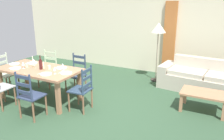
{
  "coord_description": "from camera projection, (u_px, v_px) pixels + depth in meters",
  "views": [
    {
      "loc": [
        2.3,
        -3.62,
        2.23
      ],
      "look_at": [
        0.1,
        0.64,
        0.75
      ],
      "focal_mm": 36.59,
      "sensor_mm": 36.0,
      "label": 1
    }
  ],
  "objects": [
    {
      "name": "fork_far_left",
      "position": [
        28.0,
        62.0,
        5.61
      ],
      "size": [
        0.02,
        0.17,
        0.01
      ],
      "primitive_type": "cube",
      "rotation": [
        0.0,
        0.0,
        -0.05
      ],
      "color": "silver",
      "rests_on": "dining_table"
    },
    {
      "name": "dining_table",
      "position": [
        39.0,
        72.0,
        5.16
      ],
      "size": [
        1.9,
        0.96,
        0.75
      ],
      "color": "#B07B58",
      "rests_on": "ground_plane"
    },
    {
      "name": "dining_chair_head_west",
      "position": [
        5.0,
        73.0,
        5.69
      ],
      "size": [
        0.41,
        0.43,
        0.96
      ],
      "color": "beige",
      "rests_on": "ground_plane"
    },
    {
      "name": "dinner_plate_near_left",
      "position": [
        15.0,
        68.0,
        5.12
      ],
      "size": [
        0.24,
        0.24,
        0.02
      ],
      "primitive_type": "cylinder",
      "color": "white",
      "rests_on": "dining_table"
    },
    {
      "name": "dinner_plate_head_west",
      "position": [
        14.0,
        64.0,
        5.47
      ],
      "size": [
        0.24,
        0.24,
        0.02
      ],
      "primitive_type": "cylinder",
      "color": "white",
      "rests_on": "dining_table"
    },
    {
      "name": "wine_glass_near_left",
      "position": [
        23.0,
        64.0,
        5.1
      ],
      "size": [
        0.06,
        0.06,
        0.16
      ],
      "color": "white",
      "rests_on": "dining_table"
    },
    {
      "name": "wine_glass_far_right",
      "position": [
        63.0,
        65.0,
        4.97
      ],
      "size": [
        0.06,
        0.06,
        0.16
      ],
      "color": "white",
      "rests_on": "dining_table"
    },
    {
      "name": "dinner_plate_head_east",
      "position": [
        66.0,
        73.0,
        4.79
      ],
      "size": [
        0.24,
        0.24,
        0.02
      ],
      "primitive_type": "cylinder",
      "color": "white",
      "rests_on": "dining_table"
    },
    {
      "name": "ground_plane",
      "position": [
        94.0,
        112.0,
        4.75
      ],
      "size": [
        9.6,
        9.6,
        0.02
      ],
      "primitive_type": "cube",
      "color": "#2F4C34"
    },
    {
      "name": "fork_head_west",
      "position": [
        10.0,
        63.0,
        5.54
      ],
      "size": [
        0.02,
        0.17,
        0.01
      ],
      "primitive_type": "cube",
      "rotation": [
        0.0,
        0.0,
        0.04
      ],
      "color": "silver",
      "rests_on": "dining_table"
    },
    {
      "name": "wine_glass_near_right",
      "position": [
        55.0,
        69.0,
        4.72
      ],
      "size": [
        0.06,
        0.06,
        0.16
      ],
      "color": "white",
      "rests_on": "dining_table"
    },
    {
      "name": "wine_glass_far_left",
      "position": [
        34.0,
        61.0,
        5.36
      ],
      "size": [
        0.06,
        0.06,
        0.16
      ],
      "color": "white",
      "rests_on": "dining_table"
    },
    {
      "name": "dining_chair_head_east",
      "position": [
        82.0,
        89.0,
        4.69
      ],
      "size": [
        0.43,
        0.44,
        0.96
      ],
      "color": "#2C4159",
      "rests_on": "ground_plane"
    },
    {
      "name": "fork_near_left",
      "position": [
        11.0,
        68.0,
        5.18
      ],
      "size": [
        0.02,
        0.17,
        0.01
      ],
      "primitive_type": "cube",
      "rotation": [
        0.0,
        0.0,
        0.01
      ],
      "color": "silver",
      "rests_on": "dining_table"
    },
    {
      "name": "fork_near_right",
      "position": [
        41.0,
        73.0,
        4.79
      ],
      "size": [
        0.03,
        0.17,
        0.01
      ],
      "primitive_type": "cube",
      "rotation": [
        0.0,
        0.0,
        -0.09
      ],
      "color": "silver",
      "rests_on": "dining_table"
    },
    {
      "name": "coffee_cup_primary",
      "position": [
        49.0,
        67.0,
        5.07
      ],
      "size": [
        0.07,
        0.07,
        0.09
      ],
      "primitive_type": "cylinder",
      "color": "beige",
      "rests_on": "dining_table"
    },
    {
      "name": "fork_head_east",
      "position": [
        61.0,
        72.0,
        4.86
      ],
      "size": [
        0.03,
        0.17,
        0.01
      ],
      "primitive_type": "cube",
      "rotation": [
        0.0,
        0.0,
        0.08
      ],
      "color": "silver",
      "rests_on": "dining_table"
    },
    {
      "name": "dining_chair_near_right",
      "position": [
        30.0,
        95.0,
        4.37
      ],
      "size": [
        0.42,
        0.4,
        0.96
      ],
      "color": "#313D5B",
      "rests_on": "ground_plane"
    },
    {
      "name": "couch",
      "position": [
        206.0,
        80.0,
        5.76
      ],
      "size": [
        2.35,
        1.02,
        0.8
      ],
      "color": "beige",
      "rests_on": "ground_plane"
    },
    {
      "name": "dinner_plate_near_right",
      "position": [
        46.0,
        74.0,
        4.72
      ],
      "size": [
        0.24,
        0.24,
        0.02
      ],
      "primitive_type": "cylinder",
      "color": "white",
      "rests_on": "dining_table"
    },
    {
      "name": "dinner_plate_far_right",
      "position": [
        62.0,
        68.0,
        5.15
      ],
      "size": [
        0.24,
        0.24,
        0.02
      ],
      "primitive_type": "cylinder",
      "color": "white",
      "rests_on": "dining_table"
    },
    {
      "name": "coffee_cup_secondary",
      "position": [
        27.0,
        65.0,
        5.22
      ],
      "size": [
        0.07,
        0.07,
        0.09
      ],
      "primitive_type": "cylinder",
      "color": "beige",
      "rests_on": "dining_table"
    },
    {
      "name": "wine_bottle",
      "position": [
        41.0,
        64.0,
        5.04
      ],
      "size": [
        0.07,
        0.07,
        0.32
      ],
      "color": "#471919",
      "rests_on": "dining_table"
    },
    {
      "name": "candle_tall",
      "position": [
        33.0,
        64.0,
        5.21
      ],
      "size": [
        0.05,
        0.05,
        0.26
      ],
      "color": "#998C66",
      "rests_on": "dining_table"
    },
    {
      "name": "dinner_plate_far_left",
      "position": [
        32.0,
        63.0,
        5.54
      ],
      "size": [
        0.24,
        0.24,
        0.02
      ],
      "primitive_type": "cylinder",
      "color": "white",
      "rests_on": "dining_table"
    },
    {
      "name": "fork_far_right",
      "position": [
        56.0,
        67.0,
        5.21
      ],
      "size": [
        0.03,
        0.17,
        0.01
      ],
      "primitive_type": "cube",
      "rotation": [
        0.0,
        0.0,
        -0.07
      ],
      "color": "silver",
      "rests_on": "dining_table"
    },
    {
      "name": "curtain_panel_left",
      "position": [
        169.0,
        39.0,
        6.79
      ],
      "size": [
        0.35,
        0.08,
        2.2
      ],
      "primitive_type": "cube",
      "color": "#B86933",
      "rests_on": "ground_plane"
    },
    {
      "name": "coffee_table",
      "position": [
        204.0,
        95.0,
        4.68
      ],
      "size": [
        0.9,
        0.56,
        0.42
      ],
      "color": "#B07B58",
      "rests_on": "ground_plane"
    },
    {
      "name": "wall_far",
      "position": [
        148.0,
        29.0,
        7.15
      ],
      "size": [
        9.6,
        0.16,
        2.7
      ],
      "primitive_type": "cube",
      "color": "beige",
      "rests_on": "ground_plane"
    },
    {
      "name": "standing_lamp",
      "position": [
        158.0,
        31.0,
        6.18
      ],
      "size": [
        0.4,
        0.4,
        1.64
      ],
      "color": "#332D28",
      "rests_on": "ground_plane"
    },
    {
      "name": "candle_short",
      "position": [
        44.0,
        68.0,
        5.0
      ],
      "size": [
        0.05,
        0.05,
        0.19
      ],
      "color": "#998C66",
      "rests_on": "dining_table"
    },
    {
      "name": "dining_chair_far_left",
      "position": [
        48.0,
        69.0,
        6.04
      ],
      "size": [
        0.44,
        0.43,
        0.96
      ],
      "color": "beige",
      "rests_on": "ground_plane"
    },
    {
      "name": "dining_chair_far_right",
      "position": [
        77.0,
        74.0,
        5.65
      ],
      "size": [
        0.44,
        0.42,
        0.96
      ],
      "color": "#2E3E55",
      "rests_on": "ground_plane"
    }
  ]
}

